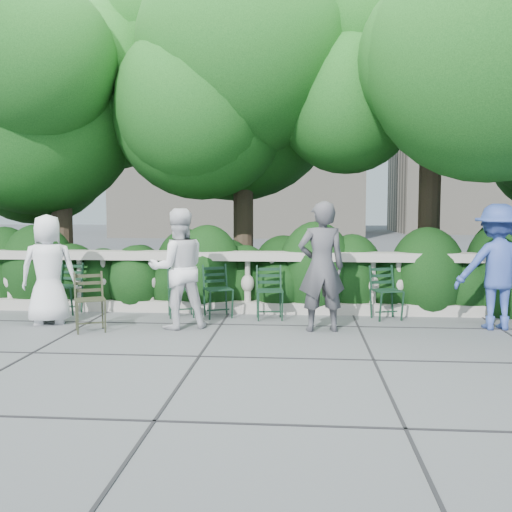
# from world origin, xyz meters

# --- Properties ---
(ground) EXTENTS (90.00, 90.00, 0.00)m
(ground) POSITION_xyz_m (0.00, 0.00, 0.00)
(ground) COLOR #515458
(ground) RESTS_ON ground
(balustrade) EXTENTS (12.00, 0.44, 1.00)m
(balustrade) POSITION_xyz_m (0.00, 1.80, 0.49)
(balustrade) COLOR #9E998E
(balustrade) RESTS_ON ground
(shrub_hedge) EXTENTS (15.00, 2.60, 1.70)m
(shrub_hedge) POSITION_xyz_m (0.00, 3.00, 0.00)
(shrub_hedge) COLOR black
(shrub_hedge) RESTS_ON ground
(tree_canopy) EXTENTS (15.04, 6.52, 6.78)m
(tree_canopy) POSITION_xyz_m (0.69, 3.19, 3.96)
(tree_canopy) COLOR #3F3023
(tree_canopy) RESTS_ON ground
(chair_a) EXTENTS (0.49, 0.52, 0.84)m
(chair_a) POSITION_xyz_m (-3.13, 1.31, 0.00)
(chair_a) COLOR black
(chair_a) RESTS_ON ground
(chair_b) EXTENTS (0.56, 0.59, 0.84)m
(chair_b) POSITION_xyz_m (-1.17, 1.20, 0.00)
(chair_b) COLOR black
(chair_b) RESTS_ON ground
(chair_c) EXTENTS (0.50, 0.53, 0.84)m
(chair_c) POSITION_xyz_m (0.21, 1.10, 0.00)
(chair_c) COLOR black
(chair_c) RESTS_ON ground
(chair_d) EXTENTS (0.60, 0.62, 0.84)m
(chair_d) POSITION_xyz_m (-0.56, 1.20, 0.00)
(chair_d) COLOR black
(chair_d) RESTS_ON ground
(chair_e) EXTENTS (0.57, 0.59, 0.84)m
(chair_e) POSITION_xyz_m (2.02, 1.25, 0.00)
(chair_e) COLOR black
(chair_e) RESTS_ON ground
(chair_weathered) EXTENTS (0.61, 0.62, 0.84)m
(chair_weathered) POSITION_xyz_m (-2.18, 0.06, 0.00)
(chair_weathered) COLOR black
(chair_weathered) RESTS_ON ground
(person_businessman) EXTENTS (0.90, 0.70, 1.62)m
(person_businessman) POSITION_xyz_m (-3.04, 0.66, 0.81)
(person_businessman) COLOR white
(person_businessman) RESTS_ON ground
(person_woman_grey) EXTENTS (0.72, 0.54, 1.81)m
(person_woman_grey) POSITION_xyz_m (0.95, 0.49, 0.90)
(person_woman_grey) COLOR #46454B
(person_woman_grey) RESTS_ON ground
(person_casual_man) EXTENTS (1.02, 0.92, 1.71)m
(person_casual_man) POSITION_xyz_m (-1.07, 0.54, 0.85)
(person_casual_man) COLOR white
(person_casual_man) RESTS_ON ground
(person_older_blue) EXTENTS (1.18, 0.72, 1.77)m
(person_older_blue) POSITION_xyz_m (3.42, 0.84, 0.89)
(person_older_blue) COLOR #334A9A
(person_older_blue) RESTS_ON ground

